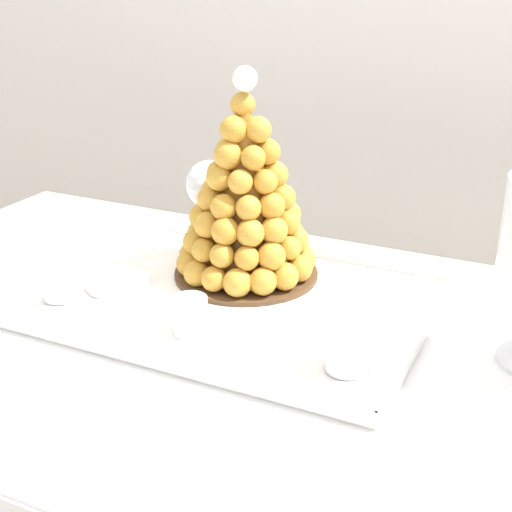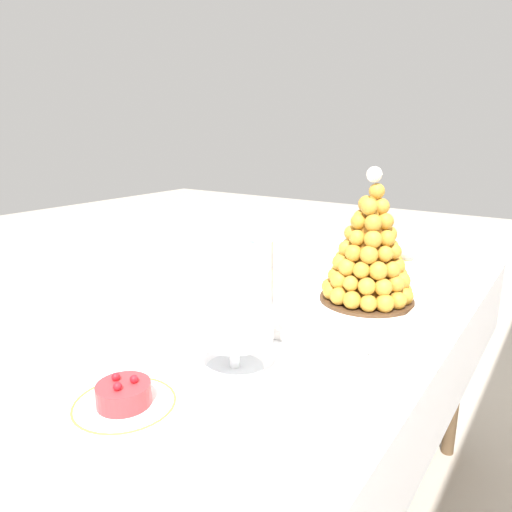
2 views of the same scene
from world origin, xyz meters
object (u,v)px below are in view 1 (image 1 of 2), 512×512
(dessert_cup_left, at_px, (60,283))
(creme_brulee_ramekin, at_px, (117,278))
(wine_glass, at_px, (209,187))
(dessert_cup_mid_left, at_px, (190,317))
(dessert_cup_centre, at_px, (347,351))
(serving_tray, at_px, (227,299))
(croquembouche, at_px, (246,201))

(dessert_cup_left, xyz_separation_m, creme_brulee_ramekin, (0.05, 0.07, -0.01))
(wine_glass, bearing_deg, dessert_cup_mid_left, -66.92)
(dessert_cup_left, distance_m, dessert_cup_centre, 0.47)
(serving_tray, bearing_deg, creme_brulee_ramekin, -167.72)
(wine_glass, bearing_deg, croquembouche, -29.40)
(serving_tray, height_order, dessert_cup_left, dessert_cup_left)
(dessert_cup_left, distance_m, wine_glass, 0.30)
(creme_brulee_ramekin, xyz_separation_m, wine_glass, (0.07, 0.18, 0.11))
(dessert_cup_left, relative_size, dessert_cup_mid_left, 1.02)
(serving_tray, bearing_deg, wine_glass, 126.68)
(dessert_cup_centre, height_order, creme_brulee_ramekin, dessert_cup_centre)
(dessert_cup_mid_left, distance_m, creme_brulee_ramekin, 0.20)
(serving_tray, bearing_deg, croquembouche, 95.94)
(creme_brulee_ramekin, bearing_deg, dessert_cup_centre, -10.89)
(dessert_cup_mid_left, bearing_deg, serving_tray, 93.10)
(dessert_cup_left, xyz_separation_m, dessert_cup_centre, (0.47, -0.01, 0.00))
(dessert_cup_left, height_order, dessert_cup_mid_left, same)
(dessert_cup_mid_left, xyz_separation_m, wine_glass, (-0.11, 0.26, 0.10))
(croquembouche, bearing_deg, dessert_cup_mid_left, -85.71)
(serving_tray, relative_size, wine_glass, 3.45)
(serving_tray, relative_size, dessert_cup_mid_left, 11.35)
(dessert_cup_centre, distance_m, wine_glass, 0.44)
(serving_tray, bearing_deg, dessert_cup_mid_left, -86.90)
(dessert_cup_left, xyz_separation_m, wine_glass, (0.13, 0.25, 0.10))
(dessert_cup_left, relative_size, dessert_cup_centre, 0.98)
(dessert_cup_centre, bearing_deg, croquembouche, 139.90)
(croquembouche, distance_m, creme_brulee_ramekin, 0.24)
(dessert_cup_left, bearing_deg, dessert_cup_centre, -0.86)
(dessert_cup_mid_left, relative_size, wine_glass, 0.30)
(dessert_cup_left, bearing_deg, croquembouche, 41.72)
(dessert_cup_mid_left, bearing_deg, wine_glass, 113.08)
(dessert_cup_centre, bearing_deg, creme_brulee_ramekin, 169.11)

